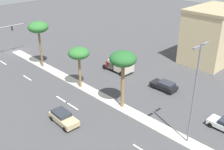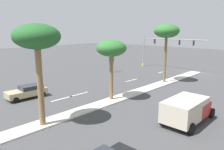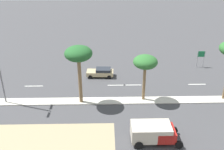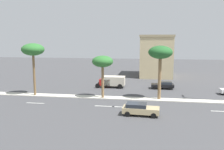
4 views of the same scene
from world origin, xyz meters
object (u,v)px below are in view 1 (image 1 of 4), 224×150
Objects in this scene: commercial_building at (213,35)px; box_truck at (119,65)px; palm_tree_far at (79,54)px; sedan_tan_right at (63,118)px; sedan_black_far at (164,85)px; palm_tree_center at (38,28)px; street_lamp_far at (195,89)px; palm_tree_rear at (123,60)px.

commercial_building reaches higher than box_truck.
palm_tree_far is 10.95m from sedan_tan_right.
sedan_black_far is at bearing 3.55° from commercial_building.
sedan_tan_right is at bearing 66.50° from palm_tree_center.
palm_tree_far is 14.19m from sedan_black_far.
box_truck is (-8.80, 11.43, -6.26)m from palm_tree_center.
palm_tree_far is (25.54, -8.82, 0.52)m from commercial_building.
sedan_tan_right is at bearing -12.64° from sedan_black_far.
commercial_building is at bearing -157.48° from street_lamp_far.
sedan_black_far is at bearing -132.33° from street_lamp_far.
street_lamp_far is 21.82m from box_truck.
palm_tree_far reaches higher than sedan_black_far.
palm_tree_rear is at bearing -0.13° from commercial_building.
box_truck is (-8.35, -8.79, -5.88)m from palm_tree_rear.
commercial_building is at bearing -176.45° from sedan_black_far.
box_truck is at bearing -133.53° from palm_tree_rear.
palm_tree_center is 0.72× the size of street_lamp_far.
palm_tree_rear is 10.59m from sedan_tan_right.
sedan_black_far is (-8.89, 21.31, -6.72)m from palm_tree_center.
palm_tree_center is at bearing -89.41° from street_lamp_far.
commercial_building reaches higher than sedan_tan_right.
street_lamp_far is at bearing 90.59° from palm_tree_center.
sedan_black_far is at bearing 112.64° from palm_tree_center.
palm_tree_far reaches higher than sedan_tan_right.
box_truck is at bearing -113.73° from street_lamp_far.
palm_tree_center is 1.28× the size of palm_tree_far.
street_lamp_far is at bearing 91.08° from palm_tree_far.
palm_tree_far is at bearing -141.12° from sedan_tan_right.
commercial_building is 27.03m from palm_tree_far.
commercial_building is 1.03× the size of street_lamp_far.
sedan_black_far is 0.76× the size of box_truck.
commercial_building is at bearing 179.87° from palm_tree_rear.
street_lamp_far is 14.13m from sedan_black_far.
street_lamp_far is at bearing 89.30° from palm_tree_rear.
palm_tree_far is 8.88m from palm_tree_rear.
street_lamp_far reaches higher than commercial_building.
palm_tree_far is 1.20× the size of box_truck.
sedan_tan_right is at bearing -58.72° from street_lamp_far.
palm_tree_rear is 0.69× the size of street_lamp_far.
box_truck is at bearing -179.77° from palm_tree_far.
commercial_building is 2.69× the size of sedan_tan_right.
sedan_black_far is (-8.93, 9.85, -4.96)m from palm_tree_far.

